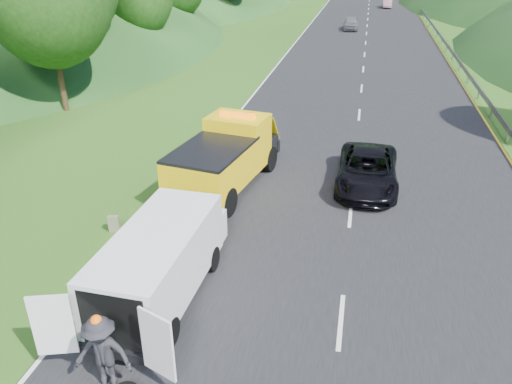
% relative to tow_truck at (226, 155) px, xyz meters
% --- Properties ---
extents(ground, '(320.00, 320.00, 0.00)m').
position_rel_tow_truck_xyz_m(ground, '(2.02, -5.29, -1.34)').
color(ground, '#38661E').
rests_on(ground, ground).
extents(road_surface, '(14.00, 200.00, 0.02)m').
position_rel_tow_truck_xyz_m(road_surface, '(5.02, 34.71, -1.33)').
color(road_surface, black).
rests_on(road_surface, ground).
extents(guardrail, '(0.06, 140.00, 1.52)m').
position_rel_tow_truck_xyz_m(guardrail, '(12.32, 47.21, -1.34)').
color(guardrail, gray).
rests_on(guardrail, ground).
extents(tree_line_left, '(14.00, 140.00, 14.00)m').
position_rel_tow_truck_xyz_m(tree_line_left, '(-16.98, 54.71, -1.34)').
color(tree_line_left, '#2B5418').
rests_on(tree_line_left, ground).
extents(tow_truck, '(3.37, 6.70, 2.75)m').
position_rel_tow_truck_xyz_m(tow_truck, '(0.00, 0.00, 0.00)').
color(tow_truck, black).
rests_on(tow_truck, ground).
extents(white_van, '(3.36, 6.20, 2.18)m').
position_rel_tow_truck_xyz_m(white_van, '(0.14, -7.26, -0.11)').
color(white_van, black).
rests_on(white_van, ground).
extents(woman, '(0.68, 0.75, 1.67)m').
position_rel_tow_truck_xyz_m(woman, '(-0.79, -5.62, -1.34)').
color(woman, white).
rests_on(woman, ground).
extents(child, '(0.55, 0.46, 0.98)m').
position_rel_tow_truck_xyz_m(child, '(0.25, -4.95, -1.34)').
color(child, '#BCBD65').
rests_on(child, ground).
extents(suitcase, '(0.40, 0.29, 0.58)m').
position_rel_tow_truck_xyz_m(suitcase, '(-2.85, -4.26, -1.06)').
color(suitcase, '#616149').
rests_on(suitcase, ground).
extents(passing_suv, '(2.41, 5.11, 1.41)m').
position_rel_tow_truck_xyz_m(passing_suv, '(5.54, 1.16, -1.34)').
color(passing_suv, black).
rests_on(passing_suv, ground).
extents(dist_car_a, '(1.67, 4.16, 1.42)m').
position_rel_tow_truck_xyz_m(dist_car_a, '(3.19, 43.13, -1.34)').
color(dist_car_a, '#525357').
rests_on(dist_car_a, ground).
extents(dist_car_b, '(1.35, 3.87, 1.27)m').
position_rel_tow_truck_xyz_m(dist_car_b, '(7.78, 66.73, -1.34)').
color(dist_car_b, '#754E5A').
rests_on(dist_car_b, ground).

